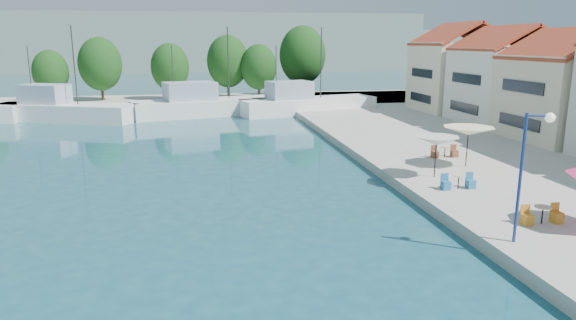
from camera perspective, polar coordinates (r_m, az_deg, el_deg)
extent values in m
cube|color=#ACA89B|center=(42.94, 28.84, 0.85)|extent=(32.00, 92.00, 0.60)
cube|color=#ACA89B|center=(70.09, -12.71, 6.25)|extent=(90.00, 16.00, 0.60)
cube|color=gray|center=(164.51, -19.37, 12.22)|extent=(180.00, 40.00, 16.00)
cube|color=gray|center=(188.02, 3.77, 12.30)|extent=(140.00, 40.00, 12.00)
cube|color=beige|center=(46.01, 28.96, 6.04)|extent=(8.60, 8.50, 6.50)
cube|color=white|center=(53.25, 22.94, 7.63)|extent=(8.00, 8.50, 7.00)
pyramid|color=#AC4626|center=(53.12, 23.45, 13.32)|extent=(8.40, 8.80, 1.80)
cube|color=#F6E4C5|center=(60.97, 18.37, 8.78)|extent=(8.60, 8.50, 7.50)
pyramid|color=#AC4626|center=(60.88, 18.75, 13.98)|extent=(9.00, 8.80, 1.80)
cube|color=white|center=(59.02, -23.45, 4.68)|extent=(15.43, 9.16, 2.20)
cube|color=#93A2B6|center=(60.11, -25.41, 6.65)|extent=(5.30, 4.45, 2.00)
cylinder|color=#2D2D2D|center=(57.75, -22.66, 9.69)|extent=(0.12, 0.12, 8.00)
cylinder|color=#2D2D2D|center=(60.87, -26.74, 8.48)|extent=(0.10, 0.10, 6.00)
cube|color=silver|center=(59.47, -8.20, 5.67)|extent=(18.79, 9.34, 2.20)
cube|color=#93A2B6|center=(58.50, -10.84, 7.52)|extent=(6.22, 4.94, 2.00)
cylinder|color=#2D2D2D|center=(59.61, -6.66, 10.65)|extent=(0.12, 0.12, 8.00)
cylinder|color=#2D2D2D|center=(57.93, -12.68, 9.37)|extent=(0.10, 0.10, 6.00)
cube|color=white|center=(60.02, 2.25, 5.86)|extent=(16.57, 7.88, 2.20)
cube|color=#93A2B6|center=(58.77, 0.14, 7.78)|extent=(5.44, 4.27, 2.00)
cylinder|color=#2D2D2D|center=(60.33, 3.69, 10.74)|extent=(0.12, 0.12, 8.00)
cylinder|color=#2D2D2D|center=(57.99, -1.32, 9.68)|extent=(0.10, 0.10, 6.00)
cylinder|color=#3F2B19|center=(73.34, -24.72, 7.06)|extent=(0.36, 0.36, 2.92)
ellipsoid|color=#163812|center=(73.18, -24.89, 8.87)|extent=(4.44, 4.44, 5.55)
cylinder|color=#3F2B19|center=(72.32, -19.97, 7.68)|extent=(0.36, 0.36, 3.65)
ellipsoid|color=#163812|center=(72.15, -20.15, 9.98)|extent=(5.54, 5.54, 6.93)
cylinder|color=#3F2B19|center=(71.15, -12.88, 7.91)|extent=(0.36, 0.36, 3.30)
ellipsoid|color=#163812|center=(70.98, -12.99, 10.03)|extent=(5.01, 5.01, 6.27)
cylinder|color=#3F2B19|center=(72.95, -6.64, 8.46)|extent=(0.36, 0.36, 3.79)
ellipsoid|color=#163812|center=(72.78, -6.71, 10.84)|extent=(5.76, 5.76, 7.20)
cylinder|color=#3F2B19|center=(71.41, -3.24, 8.21)|extent=(0.36, 0.36, 3.24)
ellipsoid|color=#163812|center=(71.24, -3.27, 10.29)|extent=(4.92, 4.92, 6.15)
cylinder|color=#3F2B19|center=(75.42, 1.60, 8.91)|extent=(0.36, 0.36, 4.38)
ellipsoid|color=#163812|center=(75.25, 1.61, 11.57)|extent=(6.66, 6.66, 8.32)
cylinder|color=black|center=(30.23, 16.07, 0.34)|extent=(0.06, 0.06, 2.35)
cone|color=silver|center=(30.05, 16.18, 2.07)|extent=(2.58, 2.58, 0.50)
cylinder|color=black|center=(33.44, 19.29, 1.41)|extent=(0.06, 0.06, 2.47)
cone|color=beige|center=(33.27, 19.41, 3.07)|extent=(3.15, 3.15, 0.50)
cylinder|color=black|center=(24.32, 26.41, -5.53)|extent=(0.06, 0.06, 0.74)
cylinder|color=beige|center=(24.21, 26.50, -4.70)|extent=(0.70, 0.70, 0.04)
cube|color=orange|center=(24.78, 27.69, -5.68)|extent=(0.42, 0.42, 0.46)
cube|color=orange|center=(23.96, 25.02, -6.01)|extent=(0.42, 0.42, 0.46)
cylinder|color=black|center=(28.27, 18.41, -2.36)|extent=(0.06, 0.06, 0.74)
cylinder|color=beige|center=(28.18, 18.46, -1.63)|extent=(0.70, 0.70, 0.04)
cube|color=teal|center=(28.65, 19.62, -2.54)|extent=(0.42, 0.42, 0.46)
cube|color=teal|center=(27.99, 17.12, -2.72)|extent=(0.42, 0.42, 0.46)
cylinder|color=black|center=(35.72, 17.02, 0.85)|extent=(0.06, 0.06, 0.74)
cylinder|color=beige|center=(35.65, 17.06, 1.43)|extent=(0.70, 0.70, 0.04)
cube|color=brown|center=(36.07, 18.00, 0.67)|extent=(0.42, 0.42, 0.46)
cube|color=brown|center=(35.44, 16.00, 0.59)|extent=(0.42, 0.42, 0.46)
cylinder|color=navy|center=(21.14, 24.39, -1.95)|extent=(0.12, 0.12, 5.00)
cylinder|color=navy|center=(20.81, 26.07, 4.42)|extent=(0.78, 0.35, 0.08)
sphere|color=white|center=(20.93, 27.11, 4.22)|extent=(0.36, 0.36, 0.36)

